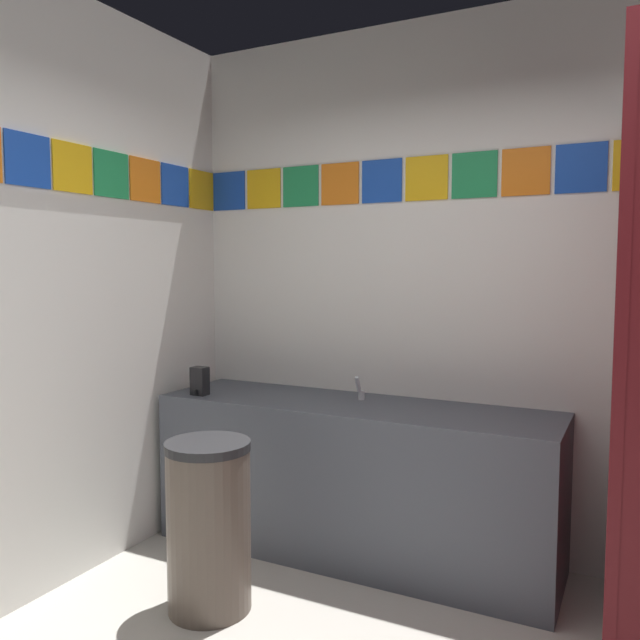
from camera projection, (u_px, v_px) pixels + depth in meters
wall_back at (499, 288)px, 3.33m from camera, size 3.61×0.09×2.88m
vanity_counter at (353, 478)px, 3.42m from camera, size 2.15×0.61×0.82m
faucet_center at (360, 391)px, 3.46m from camera, size 0.04×0.10×0.14m
soap_dispenser at (200, 381)px, 3.61m from camera, size 0.09×0.09×0.16m
trash_bin at (209, 525)px, 2.86m from camera, size 0.38×0.38×0.77m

